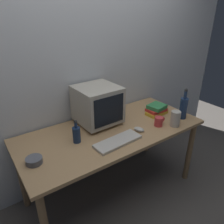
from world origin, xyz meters
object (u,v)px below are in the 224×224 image
(bottle_tall, at_px, (183,107))
(bottle_short, at_px, (77,134))
(crt_monitor, at_px, (97,105))
(metal_canister, at_px, (175,119))
(mug, at_px, (159,121))
(book_stack, at_px, (157,110))
(keyboard, at_px, (118,141))
(cd_spindle, at_px, (34,161))
(computer_mouse, at_px, (139,129))

(bottle_tall, height_order, bottle_short, bottle_tall)
(crt_monitor, distance_m, metal_canister, 0.75)
(mug, bearing_deg, book_stack, 48.83)
(keyboard, xyz_separation_m, metal_canister, (0.62, -0.08, 0.06))
(mug, bearing_deg, cd_spindle, 173.97)
(book_stack, bearing_deg, mug, -131.17)
(keyboard, xyz_separation_m, cd_spindle, (-0.65, 0.13, 0.01))
(keyboard, xyz_separation_m, book_stack, (0.66, 0.20, 0.04))
(bottle_short, distance_m, metal_canister, 0.94)
(bottle_short, bearing_deg, cd_spindle, -169.23)
(crt_monitor, distance_m, bottle_short, 0.39)
(book_stack, relative_size, mug, 1.97)
(bottle_tall, relative_size, mug, 2.64)
(computer_mouse, bearing_deg, cd_spindle, 154.87)
(keyboard, xyz_separation_m, computer_mouse, (0.27, 0.04, 0.01))
(mug, bearing_deg, bottle_tall, -4.61)
(mug, relative_size, metal_canister, 0.80)
(computer_mouse, bearing_deg, mug, -27.04)
(crt_monitor, xyz_separation_m, mug, (0.45, -0.38, -0.15))
(bottle_tall, height_order, cd_spindle, bottle_tall)
(bottle_short, bearing_deg, crt_monitor, 30.43)
(cd_spindle, height_order, metal_canister, metal_canister)
(mug, height_order, cd_spindle, mug)
(keyboard, height_order, bottle_tall, bottle_tall)
(cd_spindle, xyz_separation_m, metal_canister, (1.27, -0.21, 0.05))
(bottle_tall, bearing_deg, mug, 175.39)
(bottle_short, xyz_separation_m, mug, (0.77, -0.19, -0.03))
(crt_monitor, relative_size, bottle_short, 1.93)
(computer_mouse, distance_m, mug, 0.23)
(crt_monitor, bearing_deg, bottle_short, -149.57)
(cd_spindle, bearing_deg, bottle_tall, -5.73)
(crt_monitor, height_order, computer_mouse, crt_monitor)
(keyboard, distance_m, cd_spindle, 0.67)
(cd_spindle, bearing_deg, crt_monitor, 20.45)
(crt_monitor, relative_size, cd_spindle, 3.31)
(metal_canister, bearing_deg, bottle_short, 162.38)
(crt_monitor, height_order, keyboard, crt_monitor)
(computer_mouse, height_order, metal_canister, metal_canister)
(crt_monitor, relative_size, keyboard, 0.95)
(book_stack, bearing_deg, cd_spindle, -177.06)
(mug, bearing_deg, keyboard, -178.61)
(keyboard, bearing_deg, mug, -1.90)
(bottle_short, height_order, metal_canister, bottle_short)
(keyboard, height_order, cd_spindle, cd_spindle)
(book_stack, bearing_deg, crt_monitor, 162.33)
(bottle_tall, bearing_deg, computer_mouse, 174.15)
(bottle_tall, distance_m, metal_canister, 0.21)
(bottle_short, relative_size, mug, 1.71)
(crt_monitor, bearing_deg, book_stack, -17.67)
(crt_monitor, bearing_deg, mug, -40.71)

